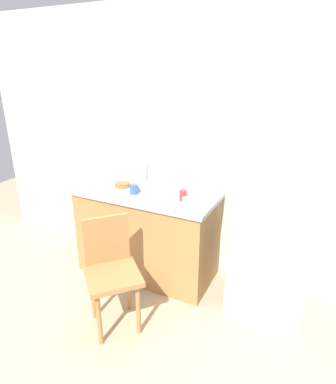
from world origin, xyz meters
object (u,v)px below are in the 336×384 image
at_px(chair, 111,268).
at_px(cup_white, 187,202).
at_px(cup_blue, 134,189).
at_px(terracotta_bowl, 123,185).
at_px(cup_red, 183,195).
at_px(refrigerator, 274,240).
at_px(dish_tray, 153,188).

height_order(chair, cup_white, cup_white).
bearing_deg(cup_blue, chair, -75.35).
xyz_separation_m(chair, terracotta_bowl, (-0.37, 0.75, 0.40)).
height_order(chair, cup_red, cup_red).
height_order(refrigerator, cup_blue, refrigerator).
bearing_deg(dish_tray, cup_red, -17.05).
distance_m(chair, cup_white, 0.81).
distance_m(dish_tray, terracotta_bowl, 0.32).
bearing_deg(cup_white, cup_red, 127.18).
bearing_deg(dish_tray, refrigerator, -1.68).
distance_m(dish_tray, cup_red, 0.37).
bearing_deg(dish_tray, cup_white, -26.60).
relative_size(chair, terracotta_bowl, 6.06).
height_order(chair, cup_blue, cup_blue).
distance_m(chair, cup_red, 0.86).
bearing_deg(terracotta_bowl, dish_tray, 9.59).
xyz_separation_m(chair, cup_red, (0.30, 0.69, 0.42)).
xyz_separation_m(refrigerator, terracotta_bowl, (-1.46, -0.02, 0.26)).
bearing_deg(terracotta_bowl, cup_red, -4.86).
relative_size(refrigerator, cup_blue, 13.53).
xyz_separation_m(cup_white, cup_red, (-0.08, 0.11, 0.01)).
xyz_separation_m(chair, cup_blue, (-0.16, 0.63, 0.42)).
height_order(cup_white, cup_red, cup_red).
distance_m(terracotta_bowl, cup_red, 0.67).
bearing_deg(refrigerator, dish_tray, 178.32).
height_order(cup_red, cup_blue, same).
bearing_deg(refrigerator, cup_blue, -173.83).
bearing_deg(cup_white, cup_blue, 174.61).
xyz_separation_m(refrigerator, chair, (-1.09, -0.76, -0.14)).
relative_size(cup_white, cup_blue, 0.81).
xyz_separation_m(refrigerator, cup_blue, (-1.25, -0.14, 0.28)).
relative_size(refrigerator, dish_tray, 4.57).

